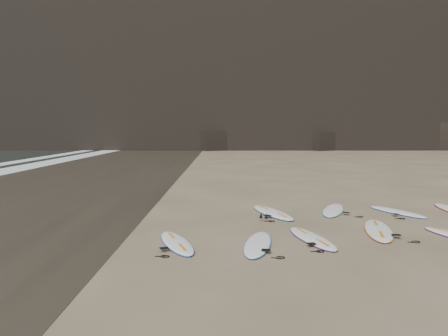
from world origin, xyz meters
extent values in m
plane|color=#897559|center=(0.00, 0.00, 0.00)|extent=(240.00, 240.00, 0.00)
cube|color=#383026|center=(-13.00, 10.00, 0.00)|extent=(12.00, 200.00, 0.01)
cube|color=black|center=(10.00, 60.00, 20.00)|extent=(170.00, 32.00, 40.00)
cube|color=black|center=(8.00, 45.00, 1.16)|extent=(4.23, 4.46, 2.33)
cube|color=black|center=(25.00, 46.00, 1.80)|extent=(5.95, 5.19, 3.59)
cube|color=black|center=(-6.00, 45.00, 1.25)|extent=(4.49, 4.76, 2.49)
ellipsoid|color=white|center=(-3.78, -1.13, 0.04)|extent=(1.01, 2.48, 0.09)
ellipsoid|color=white|center=(-2.40, -0.60, 0.04)|extent=(1.10, 2.47, 0.09)
ellipsoid|color=white|center=(-0.45, 0.25, 0.05)|extent=(1.27, 2.78, 0.10)
ellipsoid|color=white|center=(-2.99, 2.72, 0.05)|extent=(1.46, 2.76, 0.10)
ellipsoid|color=white|center=(-0.92, 3.13, 0.05)|extent=(1.44, 2.58, 0.09)
ellipsoid|color=white|center=(1.08, 2.86, 0.04)|extent=(1.49, 2.35, 0.08)
ellipsoid|color=white|center=(-5.69, -1.00, 0.04)|extent=(1.30, 2.40, 0.08)
camera|label=1|loc=(-4.63, -11.13, 2.72)|focal=35.00mm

